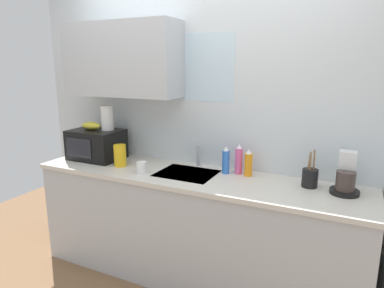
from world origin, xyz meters
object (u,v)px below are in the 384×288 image
at_px(utensil_crock, 310,177).
at_px(coffee_maker, 346,178).
at_px(microwave, 96,144).
at_px(banana_bunch, 91,126).
at_px(dish_soap_bottle_orange, 248,163).
at_px(cereal_canister, 120,155).
at_px(paper_towel_roll, 107,118).
at_px(dish_soap_bottle_blue, 226,161).
at_px(dish_soap_bottle_pink, 239,160).
at_px(mug_white, 142,168).

bearing_deg(utensil_crock, coffee_maker, -2.87).
relative_size(microwave, banana_bunch, 2.30).
bearing_deg(dish_soap_bottle_orange, cereal_canister, -168.39).
bearing_deg(banana_bunch, paper_towel_roll, 18.43).
distance_m(paper_towel_roll, dish_soap_bottle_blue, 1.16).
distance_m(paper_towel_roll, dish_soap_bottle_orange, 1.34).
relative_size(dish_soap_bottle_pink, dish_soap_bottle_orange, 1.12).
bearing_deg(coffee_maker, microwave, -178.37).
distance_m(microwave, dish_soap_bottle_blue, 1.23).
xyz_separation_m(paper_towel_roll, dish_soap_bottle_blue, (1.12, 0.06, -0.28)).
bearing_deg(coffee_maker, dish_soap_bottle_blue, 176.87).
height_order(banana_bunch, cereal_canister, banana_bunch).
xyz_separation_m(paper_towel_roll, cereal_canister, (0.24, -0.15, -0.29)).
height_order(banana_bunch, coffee_maker, banana_bunch).
height_order(banana_bunch, paper_towel_roll, paper_towel_roll).
xyz_separation_m(dish_soap_bottle_blue, mug_white, (-0.60, -0.30, -0.06)).
xyz_separation_m(microwave, cereal_canister, (0.34, -0.10, -0.04)).
relative_size(dish_soap_bottle_blue, dish_soap_bottle_pink, 0.92).
xyz_separation_m(coffee_maker, utensil_crock, (-0.23, 0.01, -0.03)).
height_order(microwave, dish_soap_bottle_blue, microwave).
bearing_deg(dish_soap_bottle_pink, paper_towel_roll, -175.53).
xyz_separation_m(microwave, banana_bunch, (-0.05, 0.00, 0.17)).
bearing_deg(dish_soap_bottle_blue, dish_soap_bottle_orange, 3.91).
distance_m(dish_soap_bottle_orange, cereal_canister, 1.09).
distance_m(microwave, dish_soap_bottle_orange, 1.41).
xyz_separation_m(banana_bunch, dish_soap_bottle_pink, (1.37, 0.15, -0.19)).
bearing_deg(dish_soap_bottle_orange, mug_white, -158.46).
height_order(dish_soap_bottle_blue, dish_soap_bottle_pink, dish_soap_bottle_pink).
bearing_deg(banana_bunch, mug_white, -15.78).
bearing_deg(utensil_crock, dish_soap_bottle_pink, 172.22).
distance_m(paper_towel_roll, mug_white, 0.66).
height_order(coffee_maker, mug_white, coffee_maker).
height_order(banana_bunch, utensil_crock, banana_bunch).
relative_size(paper_towel_roll, mug_white, 2.32).
bearing_deg(dish_soap_bottle_pink, dish_soap_bottle_orange, -16.95).
relative_size(microwave, dish_soap_bottle_orange, 2.14).
bearing_deg(cereal_canister, mug_white, -17.67).
bearing_deg(microwave, mug_white, -16.83).
bearing_deg(mug_white, utensil_crock, 11.78).
distance_m(cereal_canister, utensil_crock, 1.54).
bearing_deg(coffee_maker, utensil_crock, 177.13).
height_order(coffee_maker, dish_soap_bottle_pink, coffee_maker).
distance_m(paper_towel_roll, coffee_maker, 2.02).
bearing_deg(dish_soap_bottle_orange, dish_soap_bottle_pink, 163.05).
bearing_deg(cereal_canister, dish_soap_bottle_pink, 14.08).
xyz_separation_m(coffee_maker, mug_white, (-1.48, -0.25, -0.06)).
bearing_deg(dish_soap_bottle_blue, coffee_maker, -3.13).
xyz_separation_m(dish_soap_bottle_orange, cereal_canister, (-1.06, -0.22, -0.01)).
relative_size(microwave, dish_soap_bottle_pink, 1.91).
distance_m(dish_soap_bottle_blue, dish_soap_bottle_pink, 0.10).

